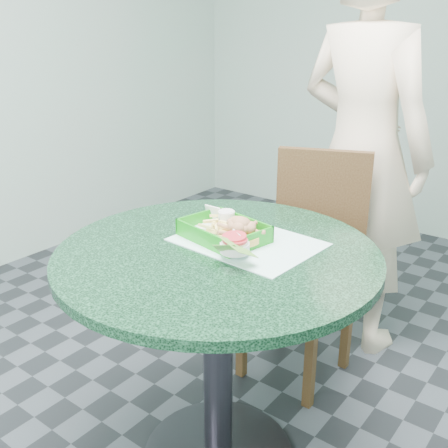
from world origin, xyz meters
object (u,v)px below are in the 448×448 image
Objects in this scene: dining_chair at (309,251)px; sauce_ramekin at (221,221)px; cafe_table at (218,307)px; food_basket at (224,240)px; crab_sandwich at (242,234)px; diner_person at (365,119)px.

dining_chair is 0.58m from sauce_ramekin.
cafe_table is 0.20m from food_basket.
food_basket is (0.01, -0.57, 0.24)m from dining_chair.
cafe_table is 7.54× the size of crab_sandwich.
dining_chair is 0.63m from crab_sandwich.
cafe_table is 0.47× the size of diner_person.
crab_sandwich reaches higher than cafe_table.
dining_chair is at bearing 97.16° from crab_sandwich.
diner_person reaches higher than dining_chair.
sauce_ramekin is at bearing -117.47° from dining_chair.
dining_chair is 0.46× the size of diner_person.
diner_person is at bearing 84.12° from sauce_ramekin.
crab_sandwich is 2.33× the size of sauce_ramekin.
diner_person is (-0.00, 1.00, 0.44)m from cafe_table.
food_basket is at bearing 99.18° from diner_person.
food_basket is at bearing -111.20° from dining_chair.
dining_chair is (-0.04, 0.65, -0.05)m from cafe_table.
food_basket is at bearing 114.68° from cafe_table.
dining_chair is at bearing 84.30° from sauce_ramekin.
crab_sandwich is at bearing 103.24° from diner_person.
cafe_table is 3.83× the size of food_basket.
sauce_ramekin reaches higher than food_basket.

